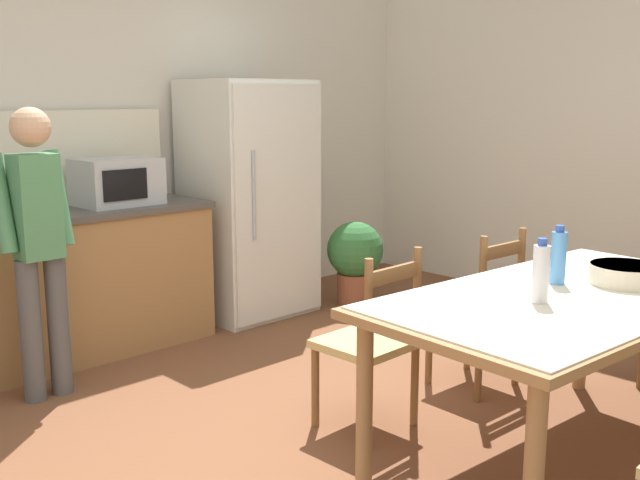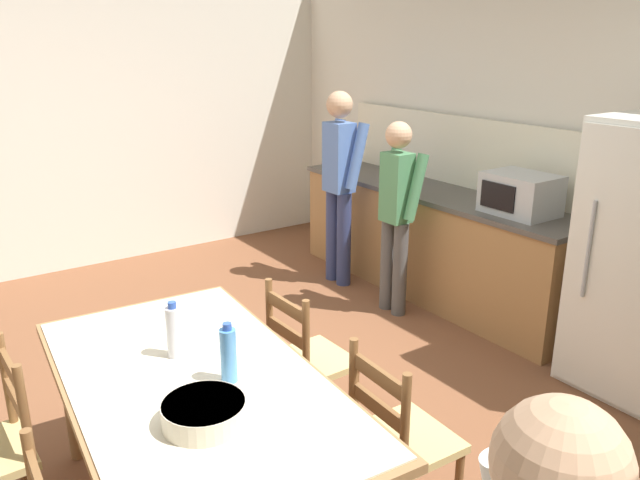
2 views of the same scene
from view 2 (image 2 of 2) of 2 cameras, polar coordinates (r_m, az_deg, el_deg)
name	(u,v)px [view 2 (image 2 of 2)]	position (r m, az deg, el deg)	size (l,w,h in m)	color
ground_plane	(252,412)	(3.97, -6.21, -15.33)	(8.32, 8.32, 0.00)	brown
wall_back	(550,136)	(5.18, 20.28, 8.87)	(6.52, 0.12, 2.90)	silver
wall_left	(81,118)	(6.43, -21.03, 10.39)	(0.12, 5.20, 2.90)	silver
kitchen_counter	(430,241)	(5.57, 10.05, -0.10)	(2.92, 0.66, 0.93)	#9E7042
counter_splashback	(461,151)	(5.60, 12.78, 7.91)	(2.88, 0.03, 0.60)	#EFE8CB
microwave	(520,194)	(4.81, 17.86, 4.02)	(0.50, 0.39, 0.30)	#B2B7BC
dining_table	(195,395)	(2.83, -11.37, -13.70)	(1.94, 1.14, 0.78)	olive
bottle_near_centre	(174,331)	(2.93, -13.20, -8.13)	(0.07, 0.07, 0.27)	silver
bottle_off_centre	(228,355)	(2.69, -8.37, -10.32)	(0.07, 0.07, 0.27)	#4C8ED6
serving_bowl	(204,411)	(2.48, -10.57, -15.14)	(0.32, 0.32, 0.09)	beige
chair_side_far_left	(307,361)	(3.58, -1.16, -10.99)	(0.43, 0.41, 0.91)	brown
chair_side_far_right	(400,440)	(2.98, 7.31, -17.68)	(0.44, 0.42, 0.91)	brown
person_at_sink	(340,178)	(5.58, 1.81, 5.65)	(0.44, 0.30, 1.74)	navy
person_at_counter	(397,208)	(4.99, 7.02, 2.88)	(0.39, 0.27, 1.57)	#4C4C4C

